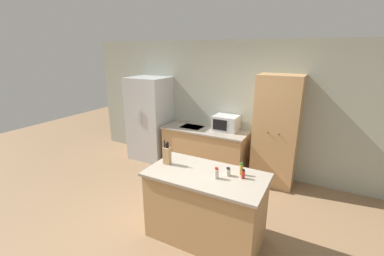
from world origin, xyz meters
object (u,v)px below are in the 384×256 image
at_px(microwave, 226,123).
at_px(spice_bottle_amber_oil, 241,169).
at_px(refrigerator, 150,119).
at_px(spice_bottle_short_red, 243,174).
at_px(pantry_cabinet, 276,132).
at_px(spice_bottle_green_herb, 228,172).
at_px(knife_block, 167,155).
at_px(spice_bottle_tall_dark, 216,173).
at_px(fire_extinguisher, 129,146).

height_order(microwave, spice_bottle_amber_oil, microwave).
xyz_separation_m(refrigerator, spice_bottle_short_red, (2.71, -1.75, 0.07)).
relative_size(pantry_cabinet, spice_bottle_green_herb, 19.26).
relative_size(knife_block, spice_bottle_green_herb, 3.17).
bearing_deg(microwave, knife_block, -92.47).
distance_m(microwave, spice_bottle_green_herb, 2.05).
bearing_deg(spice_bottle_amber_oil, pantry_cabinet, 87.33).
bearing_deg(refrigerator, pantry_cabinet, 2.03).
bearing_deg(spice_bottle_tall_dark, pantry_cabinet, 81.07).
distance_m(spice_bottle_amber_oil, spice_bottle_green_herb, 0.17).
relative_size(microwave, spice_bottle_amber_oil, 3.03).
bearing_deg(knife_block, spice_bottle_short_red, 4.96).
height_order(refrigerator, spice_bottle_green_herb, refrigerator).
bearing_deg(spice_bottle_short_red, spice_bottle_amber_oil, 122.84).
bearing_deg(microwave, spice_bottle_tall_dark, -72.05).
distance_m(microwave, knife_block, 1.98).
distance_m(spice_bottle_short_red, spice_bottle_green_herb, 0.19).
xyz_separation_m(pantry_cabinet, spice_bottle_tall_dark, (-0.31, -2.00, -0.01)).
bearing_deg(spice_bottle_amber_oil, knife_block, -170.19).
bearing_deg(knife_block, refrigerator, 132.55).
height_order(pantry_cabinet, spice_bottle_tall_dark, pantry_cabinet).
relative_size(spice_bottle_tall_dark, fire_extinguisher, 0.34).
bearing_deg(microwave, pantry_cabinet, -2.61).
bearing_deg(pantry_cabinet, spice_bottle_green_herb, -96.59).
xyz_separation_m(refrigerator, spice_bottle_amber_oil, (2.66, -1.67, 0.09)).
bearing_deg(knife_block, fire_extinguisher, 142.81).
bearing_deg(spice_bottle_green_herb, fire_extinguisher, 152.08).
bearing_deg(refrigerator, spice_bottle_short_red, -32.77).
height_order(refrigerator, spice_bottle_amber_oil, refrigerator).
relative_size(refrigerator, fire_extinguisher, 4.40).
bearing_deg(fire_extinguisher, spice_bottle_tall_dark, -30.59).
height_order(pantry_cabinet, spice_bottle_short_red, pantry_cabinet).
xyz_separation_m(spice_bottle_tall_dark, spice_bottle_short_red, (0.28, 0.15, -0.01)).
relative_size(pantry_cabinet, microwave, 4.25).
bearing_deg(spice_bottle_amber_oil, refrigerator, 147.95).
distance_m(spice_bottle_tall_dark, spice_bottle_amber_oil, 0.33).
height_order(refrigerator, spice_bottle_tall_dark, refrigerator).
relative_size(spice_bottle_green_herb, fire_extinguisher, 0.25).
bearing_deg(spice_bottle_green_herb, spice_bottle_tall_dark, -126.50).
distance_m(refrigerator, knife_block, 2.50).
xyz_separation_m(refrigerator, spice_bottle_tall_dark, (2.43, -1.90, 0.08)).
relative_size(spice_bottle_tall_dark, spice_bottle_green_herb, 1.35).
relative_size(refrigerator, pantry_cabinet, 0.92).
relative_size(microwave, spice_bottle_green_herb, 4.53).
distance_m(spice_bottle_short_red, fire_extinguisher, 3.76).
bearing_deg(spice_bottle_amber_oil, fire_extinguisher, 154.45).
relative_size(microwave, knife_block, 1.43).
xyz_separation_m(spice_bottle_tall_dark, spice_bottle_amber_oil, (0.23, 0.23, 0.01)).
relative_size(microwave, spice_bottle_short_red, 3.96).
relative_size(pantry_cabinet, spice_bottle_short_red, 16.83).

